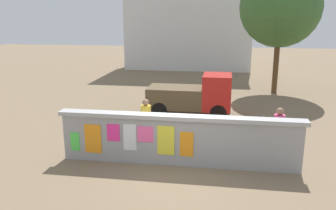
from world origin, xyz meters
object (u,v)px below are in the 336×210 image
Objects in this scene: motorcycle at (110,124)px; person_bystander at (146,117)px; bicycle_far at (209,141)px; tree_roadside at (280,7)px; person_walking at (279,128)px; auto_rickshaw_truck at (194,96)px; bicycle_near at (259,133)px.

motorcycle is 1.75m from person_bystander.
tree_roadside is at bearing 70.92° from bicycle_far.
person_walking reaches higher than motorcycle.
auto_rickshaw_truck is 2.12× the size of bicycle_far.
person_walking is (2.97, -4.34, 0.09)m from auto_rickshaw_truck.
auto_rickshaw_truck is 5.26m from person_walking.
motorcycle is 1.11× the size of bicycle_far.
bicycle_far is (3.68, -0.98, -0.10)m from motorcycle.
auto_rickshaw_truck is 4.27m from bicycle_far.
person_walking reaches higher than bicycle_far.
bicycle_near is (5.34, 0.14, -0.10)m from motorcycle.
auto_rickshaw_truck is 4.08m from person_bystander.
person_bystander is at bearing -167.74° from bicycle_near.
bicycle_far is (0.86, -4.15, -0.54)m from auto_rickshaw_truck.
auto_rickshaw_truck is at bearing 129.63° from bicycle_near.
motorcycle is at bearing 168.61° from person_walking.
person_walking is at bearing -96.83° from tree_roadside.
person_bystander reaches higher than bicycle_near.
bicycle_near is 0.24× the size of tree_roadside.
tree_roadside is at bearing 51.96° from auto_rickshaw_truck.
bicycle_far is 1.06× the size of person_walking.
motorcycle is 1.17× the size of person_walking.
tree_roadside reaches higher than bicycle_near.
auto_rickshaw_truck is 7.69m from tree_roadside.
bicycle_far is at bearing 174.84° from person_walking.
person_bystander is at bearing 173.69° from person_walking.
person_walking is at bearing -11.39° from motorcycle.
bicycle_near is at bearing 109.06° from person_walking.
motorcycle is 11.71m from tree_roadside.
bicycle_far is 10.86m from tree_roadside.
bicycle_near is 1.04× the size of person_bystander.
person_bystander is 0.24× the size of tree_roadside.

